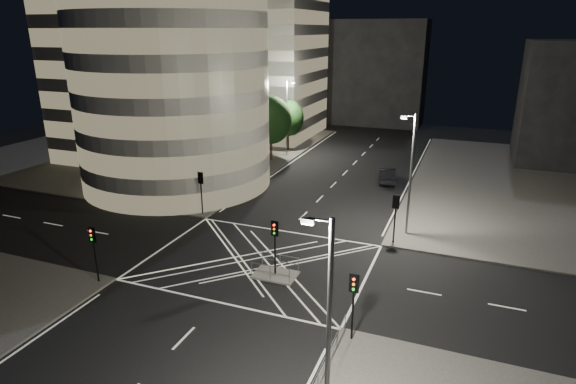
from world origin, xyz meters
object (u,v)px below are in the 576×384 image
at_px(traffic_signal_nl, 94,244).
at_px(street_lamp_left_near, 221,144).
at_px(traffic_signal_nr, 354,295).
at_px(street_lamp_left_far, 287,116).
at_px(traffic_signal_fl, 201,185).
at_px(traffic_signal_island, 275,238).
at_px(sedan, 387,175).
at_px(street_lamp_right_far, 410,172).
at_px(central_island, 275,275).
at_px(street_lamp_right_near, 327,329).
at_px(traffic_signal_fr, 395,210).

relative_size(traffic_signal_nl, street_lamp_left_near, 0.40).
bearing_deg(traffic_signal_nr, street_lamp_left_far, 116.36).
xyz_separation_m(traffic_signal_fl, street_lamp_left_far, (-0.64, 23.20, 2.63)).
bearing_deg(street_lamp_left_near, traffic_signal_island, -49.73).
relative_size(traffic_signal_island, sedan, 0.83).
relative_size(traffic_signal_fl, street_lamp_right_far, 0.40).
distance_m(central_island, street_lamp_right_far, 13.98).
relative_size(street_lamp_right_near, sedan, 2.06).
height_order(street_lamp_left_near, street_lamp_right_far, same).
relative_size(central_island, street_lamp_right_far, 0.30).
distance_m(traffic_signal_nr, street_lamp_left_near, 26.32).
relative_size(traffic_signal_nl, traffic_signal_nr, 1.00).
height_order(street_lamp_left_far, street_lamp_right_near, same).
bearing_deg(traffic_signal_fl, sedan, 49.19).
bearing_deg(traffic_signal_nr, traffic_signal_fl, 142.31).
bearing_deg(street_lamp_left_far, traffic_signal_fr, -51.83).
bearing_deg(traffic_signal_fr, street_lamp_right_near, -88.25).
xyz_separation_m(traffic_signal_fl, street_lamp_left_near, (-0.64, 5.20, 2.63)).
height_order(traffic_signal_island, sedan, traffic_signal_island).
distance_m(traffic_signal_nl, traffic_signal_nr, 17.60).
bearing_deg(street_lamp_right_near, traffic_signal_nr, 95.04).
bearing_deg(traffic_signal_nl, street_lamp_right_far, 40.91).
bearing_deg(traffic_signal_nr, street_lamp_right_far, 87.70).
relative_size(traffic_signal_nl, street_lamp_left_far, 0.40).
distance_m(traffic_signal_nr, sedan, 30.28).
distance_m(central_island, traffic_signal_island, 2.84).
bearing_deg(central_island, street_lamp_right_near, -59.25).
relative_size(traffic_signal_island, street_lamp_right_near, 0.40).
distance_m(central_island, sedan, 24.95).
bearing_deg(traffic_signal_fr, traffic_signal_nr, -90.00).
relative_size(central_island, traffic_signal_nl, 0.75).
height_order(street_lamp_left_near, sedan, street_lamp_left_near).
distance_m(central_island, street_lamp_left_far, 33.95).
bearing_deg(sedan, traffic_signal_nr, 85.68).
relative_size(traffic_signal_fr, street_lamp_right_far, 0.40).
distance_m(street_lamp_left_far, sedan, 16.96).
xyz_separation_m(traffic_signal_nl, traffic_signal_nr, (17.60, 0.00, 0.00)).
xyz_separation_m(traffic_signal_nl, traffic_signal_island, (10.80, 5.30, 0.00)).
bearing_deg(traffic_signal_nr, traffic_signal_nl, 180.00).
height_order(street_lamp_right_far, sedan, street_lamp_right_far).
height_order(traffic_signal_fr, street_lamp_left_far, street_lamp_left_far).
bearing_deg(street_lamp_right_far, sedan, 105.98).
height_order(traffic_signal_nl, street_lamp_left_far, street_lamp_left_far).
xyz_separation_m(street_lamp_left_near, street_lamp_left_far, (0.00, 18.00, 0.00)).
xyz_separation_m(traffic_signal_fl, street_lamp_right_near, (18.24, -20.80, 2.63)).
bearing_deg(street_lamp_right_near, street_lamp_left_near, 125.97).
height_order(central_island, street_lamp_left_far, street_lamp_left_far).
relative_size(traffic_signal_nr, street_lamp_left_near, 0.40).
relative_size(traffic_signal_fl, street_lamp_left_far, 0.40).
height_order(traffic_signal_fl, traffic_signal_nr, same).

